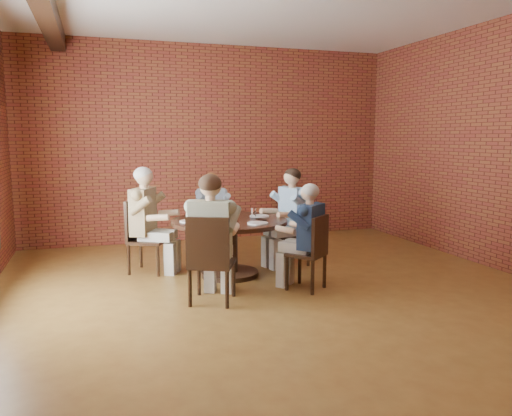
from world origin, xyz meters
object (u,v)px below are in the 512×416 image
object	(u,v)px
chair_a	(294,229)
diner_d	(212,239)
dining_table	(229,236)
diner_e	(306,237)
diner_c	(148,220)
smartphone	(261,219)
diner_b	(212,215)
diner_a	(290,217)
chair_d	(210,257)
chair_e	(312,250)
chair_b	(211,224)
chair_c	(142,233)

from	to	relation	value
chair_a	diner_d	bearing A→B (deg)	-65.98
dining_table	diner_e	size ratio (longest dim) A/B	1.19
dining_table	diner_c	size ratio (longest dim) A/B	1.07
smartphone	diner_d	bearing A→B (deg)	-144.49
dining_table	diner_b	distance (m)	1.10
dining_table	diner_a	distance (m)	1.01
diner_b	smartphone	distance (m)	1.29
chair_d	chair_e	bearing A→B (deg)	-148.56
dining_table	diner_c	bearing A→B (deg)	152.32
diner_c	chair_d	size ratio (longest dim) A/B	1.44
chair_b	chair_c	world-z (taller)	chair_c
chair_c	diner_c	world-z (taller)	diner_c
diner_c	chair_b	bearing A→B (deg)	-29.49
chair_c	chair_d	size ratio (longest dim) A/B	1.00
smartphone	chair_b	bearing A→B (deg)	97.02
chair_c	diner_e	distance (m)	2.29
diner_d	smartphone	xyz separation A→B (m)	(0.85, 0.83, 0.05)
chair_a	chair_c	bearing A→B (deg)	-113.18
diner_c	chair_a	bearing A→B (deg)	-68.45
diner_a	diner_c	bearing A→B (deg)	-113.23
chair_b	chair_c	bearing A→B (deg)	-149.73
chair_a	chair_c	distance (m)	2.13
chair_c	chair_e	size ratio (longest dim) A/B	1.09
chair_a	diner_e	bearing A→B (deg)	-31.71
chair_a	chair_b	bearing A→B (deg)	-146.77
chair_a	diner_e	distance (m)	1.20
chair_e	chair_c	bearing A→B (deg)	-78.86
chair_a	diner_a	distance (m)	0.19
chair_a	diner_c	xyz separation A→B (m)	(-2.03, 0.22, 0.19)
diner_d	chair_e	xyz separation A→B (m)	(1.22, 0.05, -0.21)
diner_c	diner_e	size ratio (longest dim) A/B	1.11
diner_d	diner_e	size ratio (longest dim) A/B	1.11
chair_a	diner_b	bearing A→B (deg)	-144.10
diner_a	chair_c	bearing A→B (deg)	-114.19
chair_a	chair_b	size ratio (longest dim) A/B	1.06
diner_e	smartphone	size ratio (longest dim) A/B	8.21
diner_d	smartphone	bearing A→B (deg)	-110.49
chair_c	chair_d	bearing A→B (deg)	-132.48
chair_a	smartphone	world-z (taller)	chair_a
diner_b	diner_e	xyz separation A→B (m)	(0.70, -1.95, -0.00)
dining_table	diner_e	distance (m)	1.12
chair_c	diner_e	size ratio (longest dim) A/B	0.77
diner_c	chair_e	xyz separation A→B (m)	(1.76, -1.43, -0.21)
chair_c	chair_a	bearing A→B (deg)	-69.41
chair_e	smartphone	xyz separation A→B (m)	(-0.37, 0.78, 0.26)
diner_c	chair_e	size ratio (longest dim) A/B	1.57
diner_a	smartphone	distance (m)	0.70
chair_d	smartphone	world-z (taller)	chair_d
chair_d	diner_e	bearing A→B (deg)	-145.60
chair_b	smartphone	bearing A→B (deg)	-72.96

